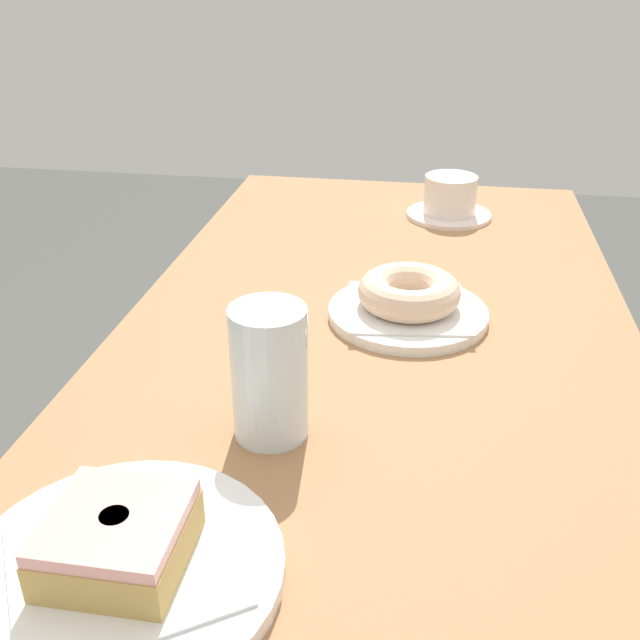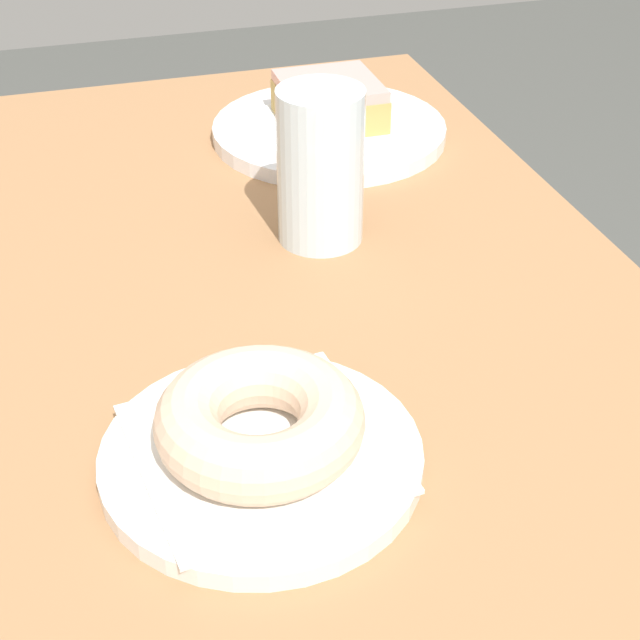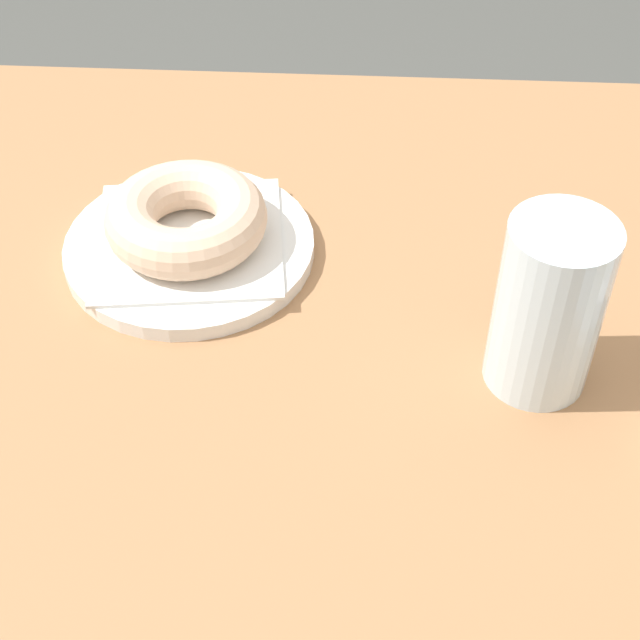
{
  "view_description": "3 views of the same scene",
  "coord_description": "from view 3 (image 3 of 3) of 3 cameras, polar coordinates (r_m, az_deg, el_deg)",
  "views": [
    {
      "loc": [
        0.75,
        0.06,
        1.14
      ],
      "look_at": [
        0.06,
        -0.06,
        0.78
      ],
      "focal_mm": 41.08,
      "sensor_mm": 36.0,
      "label": 1
    },
    {
      "loc": [
        -0.47,
        0.12,
        1.14
      ],
      "look_at": [
        0.03,
        -0.02,
        0.78
      ],
      "focal_mm": 54.88,
      "sensor_mm": 36.0,
      "label": 2
    },
    {
      "loc": [
        0.09,
        -0.52,
        1.23
      ],
      "look_at": [
        0.06,
        -0.06,
        0.76
      ],
      "focal_mm": 54.0,
      "sensor_mm": 36.0,
      "label": 3
    }
  ],
  "objects": [
    {
      "name": "table",
      "position": [
        0.78,
        -4.38,
        -2.43
      ],
      "size": [
        1.21,
        0.61,
        0.74
      ],
      "color": "#A17149",
      "rests_on": "ground_plane"
    },
    {
      "name": "plate_sugar_ring",
      "position": [
        0.75,
        -7.72,
        4.3
      ],
      "size": [
        0.19,
        0.19,
        0.01
      ],
      "primitive_type": "cylinder",
      "color": "white",
      "rests_on": "table"
    },
    {
      "name": "water_glass",
      "position": [
        0.63,
        13.39,
        0.76
      ],
      "size": [
        0.07,
        0.07,
        0.13
      ],
      "primitive_type": "cylinder",
      "color": "silver",
      "rests_on": "table"
    },
    {
      "name": "donut_sugar_ring",
      "position": [
        0.73,
        -7.94,
        6.0
      ],
      "size": [
        0.12,
        0.12,
        0.04
      ],
      "primitive_type": "torus",
      "color": "beige",
      "rests_on": "napkin_sugar_ring"
    },
    {
      "name": "napkin_sugar_ring",
      "position": [
        0.74,
        -7.78,
        4.76
      ],
      "size": [
        0.16,
        0.16,
        0.0
      ],
      "primitive_type": "cube",
      "rotation": [
        0.0,
        0.0,
        0.12
      ],
      "color": "white",
      "rests_on": "plate_sugar_ring"
    }
  ]
}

